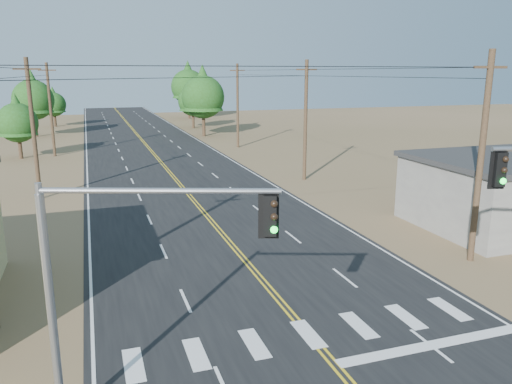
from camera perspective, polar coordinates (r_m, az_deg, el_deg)
name	(u,v)px	position (r m, az deg, el deg)	size (l,w,h in m)	color
road	(188,194)	(38.15, -7.79, -0.20)	(15.00, 200.00, 0.02)	black
utility_pole_left_mid	(33,128)	(38.82, -24.12, 6.65)	(1.80, 0.30, 10.00)	#4C3826
utility_pole_left_far	(51,109)	(58.70, -22.42, 8.75)	(1.80, 0.30, 10.00)	#4C3826
utility_pole_right_near	(481,157)	(25.58, 24.33, 3.65)	(1.80, 0.30, 10.00)	#4C3826
utility_pole_right_mid	(306,120)	(42.34, 5.68, 8.23)	(1.80, 0.30, 10.00)	#4C3826
utility_pole_right_far	(238,105)	(61.08, -2.12, 9.89)	(1.80, 0.30, 10.00)	#4C3826
signal_mast_left	(115,267)	(12.59, -15.76, -8.26)	(5.45, 2.14, 6.48)	gray
tree_left_near	(17,119)	(58.65, -25.65, 7.56)	(4.15, 4.15, 6.92)	#3F2D1E
tree_left_mid	(33,96)	(78.20, -24.16, 10.01)	(5.66, 5.66, 9.44)	#3F2D1E
tree_left_far	(53,102)	(91.93, -22.16, 9.51)	(4.05, 4.05, 6.74)	#3F2D1E
tree_right_near	(203,93)	(72.48, -6.09, 11.24)	(6.07, 6.07, 10.11)	#3F2D1E
tree_right_mid	(193,98)	(83.49, -7.26, 10.58)	(4.76, 4.76, 7.93)	#3F2D1E
tree_right_far	(188,83)	(101.25, -7.75, 12.22)	(6.76, 6.76, 11.26)	#3F2D1E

